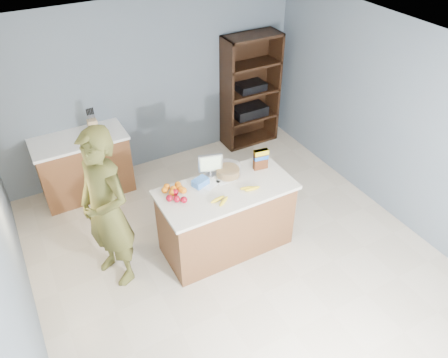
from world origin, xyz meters
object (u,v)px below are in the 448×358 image
shelving_unit (249,92)px  cereal_box (261,158)px  tv (210,164)px  person (106,210)px  counter_peninsula (226,220)px

shelving_unit → cereal_box: bearing=-117.8°
tv → person: bearing=-175.8°
counter_peninsula → tv: size_ratio=5.53×
tv → cereal_box: size_ratio=1.08×
shelving_unit → counter_peninsula: bearing=-127.1°
person → tv: bearing=71.0°
counter_peninsula → cereal_box: size_ratio=5.99×
shelving_unit → person: (-2.86, -1.83, 0.09)m
person → tv: 1.28m
counter_peninsula → shelving_unit: bearing=52.9°
person → tv: (1.27, 0.09, 0.10)m
counter_peninsula → person: (-1.31, 0.22, 0.54)m
counter_peninsula → shelving_unit: shelving_unit is taller
person → tv: person is taller
shelving_unit → tv: size_ratio=6.38×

